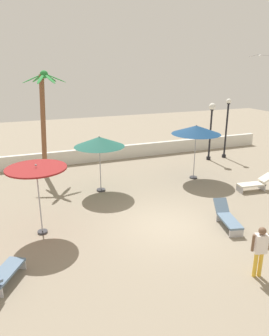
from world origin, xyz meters
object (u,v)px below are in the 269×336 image
guest_0 (260,247)px  patio_umbrella_3 (36,172)px  lounge_chair_1 (227,217)px  seagull_0 (260,56)px  patio_umbrella_0 (99,142)px  lamp_post_2 (211,121)px  patio_umbrella_2 (196,130)px  palm_tree_1 (44,113)px  lounge_chair_0 (255,183)px  lounge_chair_2 (1,275)px  lamp_post_1 (227,124)px

guest_0 → patio_umbrella_3: bearing=138.7°
lounge_chair_1 → seagull_0: bearing=43.4°
patio_umbrella_0 → lamp_post_2: size_ratio=0.75×
patio_umbrella_0 → lounge_chair_1: (3.67, -5.44, -2.17)m
patio_umbrella_2 → palm_tree_1: bearing=155.1°
patio_umbrella_0 → lounge_chair_1: 6.91m
lounge_chair_0 → lounge_chair_2: lounge_chair_0 is taller
patio_umbrella_0 → patio_umbrella_3: 4.66m
patio_umbrella_0 → patio_umbrella_3: (-3.26, -3.33, -0.08)m
lamp_post_1 → lamp_post_2: lamp_post_1 is taller
lamp_post_1 → guest_0: (-7.11, -11.25, -1.32)m
lamp_post_2 → seagull_0: seagull_0 is taller
palm_tree_1 → lounge_chair_2: 10.39m
lounge_chair_1 → guest_0: guest_0 is taller
patio_umbrella_0 → lamp_post_1: bearing=16.3°
lounge_chair_0 → lounge_chair_1: lounge_chair_1 is taller
lounge_chair_0 → guest_0: size_ratio=1.15×
lamp_post_1 → guest_0: size_ratio=2.42×
palm_tree_1 → lounge_chair_0: palm_tree_1 is taller
patio_umbrella_2 → lounge_chair_2: size_ratio=1.64×
lamp_post_1 → lounge_chair_2: 17.00m
palm_tree_1 → guest_0: size_ratio=3.54×
lamp_post_2 → lounge_chair_2: 15.90m
patio_umbrella_3 → guest_0: patio_umbrella_3 is taller
lamp_post_2 → lounge_chair_2: size_ratio=2.03×
lounge_chair_0 → seagull_0: bearing=63.0°
lamp_post_2 → guest_0: size_ratio=2.29×
lounge_chair_0 → seagull_0: size_ratio=2.34×
palm_tree_1 → lamp_post_1: palm_tree_1 is taller
lounge_chair_0 → guest_0: (-4.81, -5.57, 0.60)m
patio_umbrella_3 → palm_tree_1: bearing=80.9°
patio_umbrella_2 → lamp_post_2: bearing=44.2°
patio_umbrella_3 → lounge_chair_2: 3.76m
lounge_chair_2 → guest_0: bearing=-17.7°
guest_0 → lounge_chair_2: bearing=162.3°
patio_umbrella_2 → guest_0: (-2.87, -8.34, -1.77)m
patio_umbrella_0 → seagull_0: bearing=-7.9°
lamp_post_1 → lamp_post_2: size_ratio=1.06×
patio_umbrella_2 → palm_tree_1: size_ratio=0.52×
patio_umbrella_0 → seagull_0: (8.22, -1.14, 4.03)m
seagull_0 → lounge_chair_1: bearing=-136.6°
lamp_post_1 → seagull_0: bearing=-109.8°
patio_umbrella_2 → lounge_chair_0: size_ratio=1.60×
patio_umbrella_2 → seagull_0: 4.85m
lamp_post_2 → seagull_0: size_ratio=4.65×
patio_umbrella_0 → lounge_chair_2: size_ratio=1.53×
patio_umbrella_3 → lounge_chair_0: patio_umbrella_3 is taller
lamp_post_1 → patio_umbrella_0: bearing=-163.7°
lamp_post_2 → lounge_chair_2: lamp_post_2 is taller
patio_umbrella_0 → lounge_chair_0: size_ratio=1.50×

